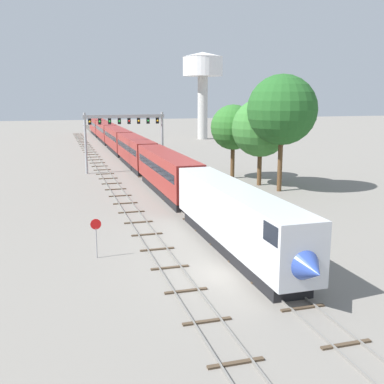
% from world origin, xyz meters
% --- Properties ---
extents(ground_plane, '(400.00, 400.00, 0.00)m').
position_xyz_m(ground_plane, '(0.00, 0.00, 0.00)').
color(ground_plane, gray).
extents(track_main, '(2.60, 200.00, 0.16)m').
position_xyz_m(track_main, '(2.00, 60.00, 0.07)').
color(track_main, slate).
rests_on(track_main, ground).
extents(track_near, '(2.60, 160.00, 0.16)m').
position_xyz_m(track_near, '(-3.50, 40.00, 0.07)').
color(track_near, slate).
rests_on(track_near, ground).
extents(passenger_train, '(3.04, 129.82, 4.80)m').
position_xyz_m(passenger_train, '(2.00, 58.68, 2.61)').
color(passenger_train, silver).
rests_on(passenger_train, ground).
extents(signal_gantry, '(12.10, 0.49, 8.93)m').
position_xyz_m(signal_gantry, '(-0.25, 43.36, 6.61)').
color(signal_gantry, '#999BA0').
rests_on(signal_gantry, ground).
extents(water_tower, '(10.39, 10.39, 22.17)m').
position_xyz_m(water_tower, '(27.37, 91.71, 17.55)').
color(water_tower, beige).
rests_on(water_tower, ground).
extents(stop_sign, '(0.76, 0.08, 2.88)m').
position_xyz_m(stop_sign, '(-8.00, 5.47, 1.87)').
color(stop_sign, gray).
rests_on(stop_sign, ground).
extents(trackside_tree_left, '(8.25, 8.25, 13.85)m').
position_xyz_m(trackside_tree_left, '(15.41, 23.55, 9.70)').
color(trackside_tree_left, brown).
rests_on(trackside_tree_left, ground).
extents(trackside_tree_mid, '(6.18, 6.18, 10.18)m').
position_xyz_m(trackside_tree_mid, '(13.24, 33.59, 7.06)').
color(trackside_tree_mid, brown).
rests_on(trackside_tree_mid, ground).
extents(trackside_tree_right, '(7.30, 7.30, 10.99)m').
position_xyz_m(trackside_tree_right, '(14.67, 27.76, 7.32)').
color(trackside_tree_right, brown).
rests_on(trackside_tree_right, ground).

